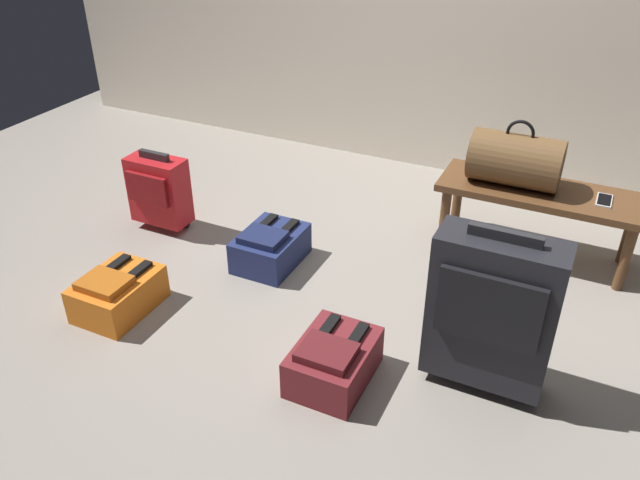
{
  "coord_description": "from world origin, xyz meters",
  "views": [
    {
      "loc": [
        0.87,
        -2.3,
        1.81
      ],
      "look_at": [
        -0.23,
        0.01,
        0.25
      ],
      "focal_mm": 35.64,
      "sensor_mm": 36.0,
      "label": 1
    }
  ],
  "objects_px": {
    "cell_phone": "(604,200)",
    "backpack_maroon": "(333,361)",
    "bench": "(540,200)",
    "suitcase_upright_charcoal": "(492,311)",
    "backpack_navy": "(270,247)",
    "suitcase_small_red": "(159,190)",
    "duffel_bag_brown": "(516,160)",
    "backpack_orange": "(118,293)"
  },
  "relations": [
    {
      "from": "cell_phone",
      "to": "backpack_maroon",
      "type": "xyz_separation_m",
      "value": [
        -0.84,
        -1.29,
        -0.29
      ]
    },
    {
      "from": "cell_phone",
      "to": "backpack_orange",
      "type": "xyz_separation_m",
      "value": [
        -1.92,
        -1.3,
        -0.29
      ]
    },
    {
      "from": "suitcase_small_red",
      "to": "duffel_bag_brown",
      "type": "bearing_deg",
      "value": 18.97
    },
    {
      "from": "suitcase_small_red",
      "to": "backpack_orange",
      "type": "xyz_separation_m",
      "value": [
        0.29,
        -0.7,
        -0.15
      ]
    },
    {
      "from": "bench",
      "to": "backpack_maroon",
      "type": "relative_size",
      "value": 2.63
    },
    {
      "from": "bench",
      "to": "suitcase_small_red",
      "type": "xyz_separation_m",
      "value": [
        -1.91,
        -0.61,
        -0.09
      ]
    },
    {
      "from": "duffel_bag_brown",
      "to": "suitcase_upright_charcoal",
      "type": "height_order",
      "value": "duffel_bag_brown"
    },
    {
      "from": "duffel_bag_brown",
      "to": "backpack_navy",
      "type": "distance_m",
      "value": 1.3
    },
    {
      "from": "suitcase_upright_charcoal",
      "to": "backpack_navy",
      "type": "xyz_separation_m",
      "value": [
        -1.18,
        0.4,
        -0.27
      ]
    },
    {
      "from": "cell_phone",
      "to": "backpack_orange",
      "type": "height_order",
      "value": "cell_phone"
    },
    {
      "from": "bench",
      "to": "suitcase_upright_charcoal",
      "type": "bearing_deg",
      "value": -90.51
    },
    {
      "from": "suitcase_small_red",
      "to": "backpack_maroon",
      "type": "height_order",
      "value": "suitcase_small_red"
    },
    {
      "from": "bench",
      "to": "suitcase_upright_charcoal",
      "type": "relative_size",
      "value": 1.42
    },
    {
      "from": "backpack_navy",
      "to": "backpack_orange",
      "type": "distance_m",
      "value": 0.78
    },
    {
      "from": "suitcase_small_red",
      "to": "backpack_navy",
      "type": "xyz_separation_m",
      "value": [
        0.72,
        -0.05,
        -0.15
      ]
    },
    {
      "from": "bench",
      "to": "backpack_navy",
      "type": "height_order",
      "value": "bench"
    },
    {
      "from": "duffel_bag_brown",
      "to": "backpack_orange",
      "type": "bearing_deg",
      "value": -138.57
    },
    {
      "from": "cell_phone",
      "to": "backpack_maroon",
      "type": "height_order",
      "value": "cell_phone"
    },
    {
      "from": "backpack_orange",
      "to": "backpack_navy",
      "type": "bearing_deg",
      "value": 56.02
    },
    {
      "from": "backpack_maroon",
      "to": "backpack_navy",
      "type": "xyz_separation_m",
      "value": [
        -0.64,
        0.63,
        0.0
      ]
    },
    {
      "from": "backpack_maroon",
      "to": "suitcase_small_red",
      "type": "bearing_deg",
      "value": 153.38
    },
    {
      "from": "bench",
      "to": "cell_phone",
      "type": "height_order",
      "value": "cell_phone"
    },
    {
      "from": "suitcase_small_red",
      "to": "backpack_orange",
      "type": "distance_m",
      "value": 0.77
    },
    {
      "from": "cell_phone",
      "to": "suitcase_small_red",
      "type": "height_order",
      "value": "suitcase_small_red"
    },
    {
      "from": "backpack_navy",
      "to": "backpack_orange",
      "type": "relative_size",
      "value": 1.0
    },
    {
      "from": "bench",
      "to": "cell_phone",
      "type": "xyz_separation_m",
      "value": [
        0.29,
        0.0,
        0.06
      ]
    },
    {
      "from": "backpack_maroon",
      "to": "backpack_navy",
      "type": "relative_size",
      "value": 1.0
    },
    {
      "from": "bench",
      "to": "backpack_orange",
      "type": "relative_size",
      "value": 2.63
    },
    {
      "from": "backpack_maroon",
      "to": "backpack_navy",
      "type": "distance_m",
      "value": 0.9
    },
    {
      "from": "cell_phone",
      "to": "backpack_maroon",
      "type": "distance_m",
      "value": 1.57
    },
    {
      "from": "cell_phone",
      "to": "bench",
      "type": "bearing_deg",
      "value": -179.83
    },
    {
      "from": "suitcase_upright_charcoal",
      "to": "backpack_navy",
      "type": "distance_m",
      "value": 1.28
    },
    {
      "from": "duffel_bag_brown",
      "to": "backpack_orange",
      "type": "distance_m",
      "value": 2.02
    },
    {
      "from": "backpack_navy",
      "to": "cell_phone",
      "type": "bearing_deg",
      "value": 23.97
    },
    {
      "from": "bench",
      "to": "suitcase_small_red",
      "type": "distance_m",
      "value": 2.01
    },
    {
      "from": "duffel_bag_brown",
      "to": "backpack_maroon",
      "type": "bearing_deg",
      "value": -107.1
    },
    {
      "from": "bench",
      "to": "backpack_maroon",
      "type": "distance_m",
      "value": 1.42
    },
    {
      "from": "suitcase_upright_charcoal",
      "to": "backpack_navy",
      "type": "height_order",
      "value": "suitcase_upright_charcoal"
    },
    {
      "from": "duffel_bag_brown",
      "to": "backpack_maroon",
      "type": "height_order",
      "value": "duffel_bag_brown"
    },
    {
      "from": "cell_phone",
      "to": "suitcase_small_red",
      "type": "relative_size",
      "value": 0.31
    },
    {
      "from": "bench",
      "to": "cell_phone",
      "type": "relative_size",
      "value": 6.94
    },
    {
      "from": "cell_phone",
      "to": "backpack_navy",
      "type": "bearing_deg",
      "value": -156.03
    }
  ]
}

